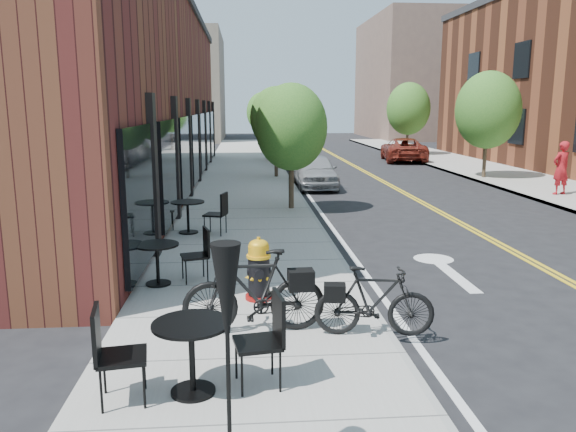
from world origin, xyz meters
name	(u,v)px	position (x,y,z in m)	size (l,w,h in m)	color
ground	(378,318)	(0.00, 0.00, 0.00)	(120.00, 120.00, 0.00)	black
sidewalk_near	(246,205)	(-2.00, 10.00, 0.06)	(4.00, 70.00, 0.12)	#9E9B93
building_near	(125,99)	(-6.50, 14.00, 3.50)	(5.00, 28.00, 7.00)	#4B1818
bg_building_left	(181,87)	(-8.00, 48.00, 5.00)	(8.00, 14.00, 10.00)	#726656
bg_building_right	(418,79)	(16.00, 50.00, 6.00)	(10.00, 16.00, 12.00)	brown
tree_near_a	(291,127)	(-0.60, 9.00, 2.60)	(2.20, 2.20, 3.81)	#382B1E
tree_near_b	(276,118)	(-0.60, 17.00, 2.71)	(2.30, 2.30, 3.98)	#382B1E
tree_near_c	(268,118)	(-0.60, 25.00, 2.53)	(2.10, 2.10, 3.67)	#382B1E
tree_near_d	(263,112)	(-0.60, 33.00, 2.79)	(2.40, 2.40, 4.11)	#382B1E
tree_far_b	(488,110)	(8.60, 16.00, 3.06)	(2.80, 2.80, 4.62)	#382B1E
tree_far_c	(408,109)	(8.60, 28.00, 3.06)	(2.80, 2.80, 4.62)	#382B1E
fire_hydrant	(259,270)	(-1.83, 0.70, 0.61)	(0.49, 0.49, 1.04)	maroon
bicycle_left	(254,292)	(-1.94, -0.69, 0.72)	(0.56, 1.98, 1.19)	black
bicycle_right	(374,301)	(-0.30, -0.93, 0.61)	(0.46, 1.64, 0.99)	black
bistro_set_a	(192,347)	(-2.65, -2.32, 0.66)	(2.02, 0.98, 1.07)	black
bistro_set_b	(157,258)	(-3.60, 1.60, 0.60)	(1.83, 0.94, 0.96)	black
bistro_set_c	(188,212)	(-3.46, 5.72, 0.64)	(1.97, 1.03, 1.04)	black
patio_umbrella	(227,315)	(-2.20, -3.87, 1.61)	(0.34, 0.34, 2.08)	black
parked_car_a	(315,171)	(0.80, 14.14, 0.67)	(1.59, 3.96, 1.35)	gray
parked_car_b	(296,152)	(0.81, 22.43, 0.79)	(1.68, 4.81, 1.59)	black
parked_car_c	(294,149)	(0.92, 24.95, 0.73)	(2.04, 5.03, 1.46)	#BBBCC0
parked_car_far	(403,150)	(7.40, 24.63, 0.69)	(2.30, 4.99, 1.39)	maroon
pedestrian	(561,168)	(9.21, 10.97, 1.07)	(0.69, 0.45, 1.90)	#A9161D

